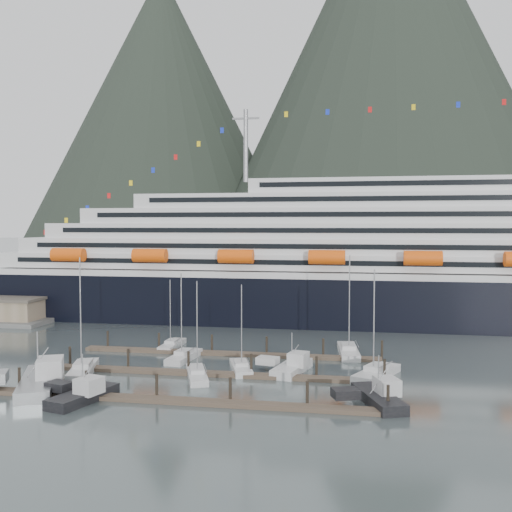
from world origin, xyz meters
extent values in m
plane|color=#485555|center=(0.00, 0.00, 0.00)|extent=(1600.00, 1600.00, 0.00)
cone|color=black|center=(40.00, 560.00, 180.00)|extent=(400.00, 400.00, 420.00)
cone|color=black|center=(-220.00, 600.00, 145.00)|extent=(340.00, 340.00, 340.00)
cube|color=black|center=(25.00, 55.00, 4.00)|extent=(210.00, 28.00, 12.00)
cube|color=silver|center=(25.00, 55.00, 10.50)|extent=(205.80, 27.44, 1.50)
cube|color=silver|center=(30.00, 55.00, 13.10)|extent=(185.00, 26.00, 3.20)
cube|color=black|center=(30.00, 41.95, 13.26)|extent=(175.75, 0.20, 1.00)
cube|color=silver|center=(32.00, 55.00, 16.30)|extent=(180.00, 25.00, 3.20)
cube|color=black|center=(32.00, 42.45, 16.46)|extent=(171.00, 0.20, 1.00)
cube|color=silver|center=(34.00, 55.00, 19.50)|extent=(172.00, 24.00, 3.20)
cube|color=black|center=(34.00, 42.95, 19.66)|extent=(163.40, 0.20, 1.00)
cube|color=silver|center=(36.00, 55.00, 22.70)|extent=(160.00, 23.00, 3.20)
cube|color=black|center=(36.00, 43.45, 22.86)|extent=(152.00, 0.20, 1.00)
cube|color=silver|center=(38.00, 55.00, 25.80)|extent=(140.00, 22.00, 3.00)
cube|color=black|center=(38.00, 43.95, 25.95)|extent=(133.00, 0.20, 1.00)
cube|color=silver|center=(40.00, 55.00, 28.80)|extent=(95.00, 20.00, 3.00)
cube|color=black|center=(40.00, 44.95, 28.95)|extent=(90.25, 0.20, 1.00)
cylinder|color=gray|center=(-10.00, 55.00, 38.30)|extent=(1.00, 1.00, 16.00)
cylinder|color=#FF570D|center=(-45.00, 40.00, 14.50)|extent=(7.00, 2.80, 2.80)
cylinder|color=#FF570D|center=(-27.00, 40.00, 14.50)|extent=(7.00, 2.80, 2.80)
cylinder|color=#FF570D|center=(-9.00, 40.00, 14.50)|extent=(7.00, 2.80, 2.80)
cylinder|color=#FF570D|center=(9.00, 40.00, 14.50)|extent=(7.00, 2.80, 2.80)
cylinder|color=#FF570D|center=(27.00, 40.00, 14.50)|extent=(7.00, 2.80, 2.80)
cube|color=brown|center=(-5.00, -10.00, 0.25)|extent=(48.00, 2.00, 0.50)
cylinder|color=black|center=(-26.00, -8.90, 1.40)|extent=(0.36, 0.36, 3.20)
cylinder|color=black|center=(-17.00, -8.90, 1.40)|extent=(0.36, 0.36, 3.20)
cylinder|color=black|center=(-8.00, -8.90, 1.40)|extent=(0.36, 0.36, 3.20)
cylinder|color=black|center=(1.00, -8.90, 1.40)|extent=(0.36, 0.36, 3.20)
cylinder|color=black|center=(10.00, -8.90, 1.40)|extent=(0.36, 0.36, 3.20)
cylinder|color=black|center=(19.00, -8.90, 1.40)|extent=(0.36, 0.36, 3.20)
cube|color=brown|center=(-5.00, 3.00, 0.25)|extent=(48.00, 2.00, 0.50)
cylinder|color=black|center=(-26.00, 4.10, 1.40)|extent=(0.36, 0.36, 3.20)
cylinder|color=black|center=(-17.00, 4.10, 1.40)|extent=(0.36, 0.36, 3.20)
cylinder|color=black|center=(-8.00, 4.10, 1.40)|extent=(0.36, 0.36, 3.20)
cylinder|color=black|center=(1.00, 4.10, 1.40)|extent=(0.36, 0.36, 3.20)
cylinder|color=black|center=(10.00, 4.10, 1.40)|extent=(0.36, 0.36, 3.20)
cylinder|color=black|center=(19.00, 4.10, 1.40)|extent=(0.36, 0.36, 3.20)
cube|color=brown|center=(-5.00, 16.00, 0.25)|extent=(48.00, 2.00, 0.50)
cylinder|color=black|center=(-26.00, 17.10, 1.40)|extent=(0.36, 0.36, 3.20)
cylinder|color=black|center=(-17.00, 17.10, 1.40)|extent=(0.36, 0.36, 3.20)
cylinder|color=black|center=(-8.00, 17.10, 1.40)|extent=(0.36, 0.36, 3.20)
cylinder|color=black|center=(1.00, 17.10, 1.40)|extent=(0.36, 0.36, 3.20)
cylinder|color=black|center=(10.00, 17.10, 1.40)|extent=(0.36, 0.36, 3.20)
cylinder|color=black|center=(19.00, 17.10, 1.40)|extent=(0.36, 0.36, 3.20)
cube|color=silver|center=(-22.38, 0.88, 0.25)|extent=(5.77, 11.19, 1.52)
cube|color=silver|center=(-22.38, 0.88, 1.25)|extent=(3.15, 4.25, 0.87)
cylinder|color=gray|center=(-22.08, -0.16, 8.65)|extent=(0.17, 0.17, 15.36)
cube|color=silver|center=(-0.92, 6.28, 0.25)|extent=(5.09, 9.18, 1.31)
cube|color=silver|center=(-0.92, 6.28, 1.07)|extent=(2.75, 3.53, 0.75)
cylinder|color=gray|center=(-0.64, 5.44, 6.63)|extent=(0.15, 0.15, 11.58)
cube|color=silver|center=(-6.03, 1.40, 0.25)|extent=(5.73, 10.19, 1.27)
cube|color=silver|center=(-6.03, 1.40, 1.05)|extent=(2.93, 3.91, 0.73)
cylinder|color=gray|center=(-5.68, 0.46, 7.05)|extent=(0.15, 0.15, 12.47)
cube|color=silver|center=(-15.70, 20.00, 0.25)|extent=(2.32, 8.86, 1.24)
cube|color=silver|center=(-15.70, 20.00, 1.02)|extent=(1.78, 3.10, 0.71)
cylinder|color=gray|center=(-15.70, 19.11, 6.21)|extent=(0.14, 0.14, 10.83)
cube|color=silver|center=(-10.95, 11.43, 0.25)|extent=(3.46, 9.40, 1.43)
cube|color=silver|center=(-10.95, 11.43, 1.18)|extent=(2.32, 3.39, 0.82)
cylinder|color=gray|center=(-11.03, 10.51, 7.18)|extent=(0.16, 0.16, 12.52)
cube|color=silver|center=(13.81, 20.00, 0.25)|extent=(4.10, 11.80, 1.54)
cube|color=silver|center=(13.81, 20.00, 1.27)|extent=(2.63, 4.26, 0.88)
cylinder|color=gray|center=(13.94, 18.85, 8.50)|extent=(0.18, 0.18, 15.02)
cube|color=silver|center=(18.00, 6.08, 0.25)|extent=(6.92, 10.60, 1.60)
cube|color=silver|center=(18.00, 6.08, 1.31)|extent=(3.56, 4.22, 0.91)
cylinder|color=gray|center=(17.58, 5.14, 7.92)|extent=(0.18, 0.18, 13.78)
cube|color=#949799|center=(-24.35, -7.38, 0.35)|extent=(9.72, 14.92, 2.24)
cube|color=silver|center=(-23.02, -6.78, 2.58)|extent=(4.67, 5.28, 2.46)
cube|color=black|center=(-23.02, -6.78, 3.47)|extent=(4.34, 4.92, 0.56)
cylinder|color=gray|center=(-24.35, -7.38, 4.48)|extent=(0.18, 0.18, 5.60)
cube|color=black|center=(-16.17, -11.54, 0.35)|extent=(5.57, 10.09, 1.74)
cube|color=black|center=(-19.68, -10.57, 1.40)|extent=(3.42, 2.82, 1.05)
cube|color=silver|center=(-15.24, -11.80, 2.01)|extent=(3.12, 3.42, 1.92)
cube|color=black|center=(-15.24, -11.80, 2.70)|extent=(2.90, 3.19, 0.44)
cylinder|color=gray|center=(-16.17, -11.54, 3.49)|extent=(0.14, 0.14, 4.36)
cube|color=black|center=(18.00, -6.04, 0.35)|extent=(6.60, 10.91, 1.75)
cube|color=black|center=(14.27, -7.43, 1.40)|extent=(3.58, 3.19, 1.05)
cube|color=silver|center=(18.98, -5.67, 2.01)|extent=(3.39, 3.80, 1.92)
cube|color=black|center=(18.98, -5.67, 2.71)|extent=(3.15, 3.54, 0.44)
cylinder|color=gray|center=(18.00, -6.04, 3.49)|extent=(0.14, 0.14, 4.36)
cube|color=silver|center=(6.33, 6.58, 0.35)|extent=(5.10, 10.04, 1.74)
cube|color=silver|center=(2.77, 7.36, 1.40)|extent=(3.35, 2.69, 1.05)
cube|color=silver|center=(7.27, 6.38, 2.01)|extent=(3.00, 3.33, 1.92)
cube|color=black|center=(7.27, 6.38, 2.70)|extent=(2.79, 3.11, 0.44)
cylinder|color=gray|center=(6.33, 6.58, 3.49)|extent=(0.14, 0.14, 4.36)
camera|label=1|loc=(16.41, -76.06, 20.80)|focal=42.00mm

